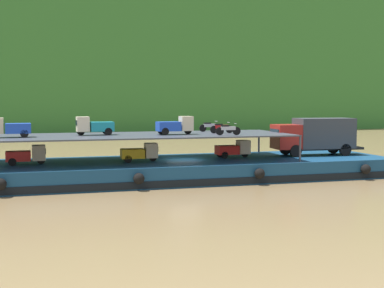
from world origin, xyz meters
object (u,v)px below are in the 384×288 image
(motorcycle_upper_port, at_px, (228,129))
(cargo_barge, at_px, (184,169))
(motorcycle_upper_stbd, at_px, (210,126))
(mini_truck_upper_stern, at_px, (9,128))
(motorcycle_upper_centre, at_px, (221,128))
(mini_truck_lower_mid, at_px, (234,149))
(mini_truck_upper_mid, at_px, (94,126))
(mini_truck_lower_stern, at_px, (27,155))
(mini_truck_lower_aft, at_px, (140,153))
(covered_lorry, at_px, (315,135))
(mini_truck_upper_fore, at_px, (176,125))

(motorcycle_upper_port, bearing_deg, cargo_barge, 139.63)
(motorcycle_upper_stbd, bearing_deg, motorcycle_upper_port, -91.41)
(mini_truck_upper_stern, distance_m, motorcycle_upper_stbd, 15.85)
(motorcycle_upper_stbd, bearing_deg, motorcycle_upper_centre, -85.14)
(mini_truck_lower_mid, height_order, mini_truck_upper_stern, mini_truck_upper_stern)
(mini_truck_upper_stern, distance_m, mini_truck_upper_mid, 5.99)
(motorcycle_upper_stbd, bearing_deg, mini_truck_lower_stern, -170.81)
(mini_truck_lower_aft, xyz_separation_m, mini_truck_lower_mid, (7.76, 0.79, 0.00))
(mini_truck_upper_mid, bearing_deg, motorcycle_upper_port, -16.25)
(mini_truck_lower_mid, xyz_separation_m, mini_truck_upper_stern, (-16.93, -0.88, 2.00))
(covered_lorry, bearing_deg, motorcycle_upper_stbd, 165.63)
(mini_truck_upper_fore, bearing_deg, mini_truck_lower_stern, 176.67)
(covered_lorry, xyz_separation_m, motorcycle_upper_port, (-8.67, -2.53, 0.74))
(mini_truck_upper_mid, relative_size, motorcycle_upper_centre, 1.46)
(motorcycle_upper_port, bearing_deg, motorcycle_upper_stbd, 88.59)
(cargo_barge, bearing_deg, mini_truck_lower_aft, -173.17)
(mini_truck_lower_stern, bearing_deg, mini_truck_upper_fore, -3.33)
(mini_truck_lower_mid, distance_m, motorcycle_upper_stbd, 3.00)
(cargo_barge, height_order, mini_truck_lower_mid, mini_truck_lower_mid)
(covered_lorry, distance_m, mini_truck_lower_stern, 23.09)
(mini_truck_lower_mid, bearing_deg, covered_lorry, -1.30)
(mini_truck_lower_aft, xyz_separation_m, mini_truck_upper_stern, (-9.17, -0.10, 2.00))
(cargo_barge, xyz_separation_m, mini_truck_upper_fore, (-0.83, -0.59, 3.44))
(mini_truck_lower_aft, xyz_separation_m, motorcycle_upper_stbd, (6.41, 2.82, 1.74))
(mini_truck_upper_mid, bearing_deg, mini_truck_upper_stern, -170.69)
(mini_truck_upper_stern, bearing_deg, mini_truck_upper_mid, 9.31)
(mini_truck_lower_stern, height_order, motorcycle_upper_centre, motorcycle_upper_centre)
(motorcycle_upper_port, bearing_deg, mini_truck_lower_mid, 61.46)
(covered_lorry, height_order, mini_truck_upper_mid, mini_truck_upper_mid)
(mini_truck_lower_mid, bearing_deg, cargo_barge, -175.08)
(mini_truck_lower_stern, bearing_deg, motorcycle_upper_centre, -0.05)
(mini_truck_upper_mid, relative_size, motorcycle_upper_stbd, 1.46)
(cargo_barge, xyz_separation_m, mini_truck_upper_mid, (-6.81, 0.45, 3.44))
(mini_truck_lower_aft, relative_size, motorcycle_upper_centre, 1.45)
(motorcycle_upper_port, bearing_deg, mini_truck_upper_mid, 163.75)
(mini_truck_upper_mid, xyz_separation_m, mini_truck_upper_fore, (5.98, -1.04, 0.00))
(mini_truck_lower_stern, relative_size, motorcycle_upper_port, 1.46)
(mini_truck_lower_stern, xyz_separation_m, mini_truck_upper_mid, (4.84, 0.41, 2.00))
(mini_truck_upper_fore, bearing_deg, motorcycle_upper_stbd, 38.89)
(mini_truck_upper_fore, bearing_deg, cargo_barge, 35.29)
(cargo_barge, height_order, mini_truck_upper_fore, mini_truck_upper_fore)
(cargo_barge, distance_m, mini_truck_upper_mid, 7.64)
(mini_truck_upper_stern, xyz_separation_m, motorcycle_upper_stbd, (15.58, 2.91, -0.26))
(mini_truck_upper_mid, relative_size, motorcycle_upper_port, 1.46)
(mini_truck_upper_mid, bearing_deg, mini_truck_lower_aft, -15.00)
(mini_truck_lower_mid, height_order, mini_truck_upper_mid, mini_truck_upper_mid)
(cargo_barge, xyz_separation_m, motorcycle_upper_stbd, (2.86, 2.39, 3.18))
(cargo_barge, distance_m, mini_truck_lower_aft, 3.85)
(covered_lorry, relative_size, mini_truck_lower_mid, 2.87)
(mini_truck_lower_stern, bearing_deg, mini_truck_upper_stern, -152.24)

